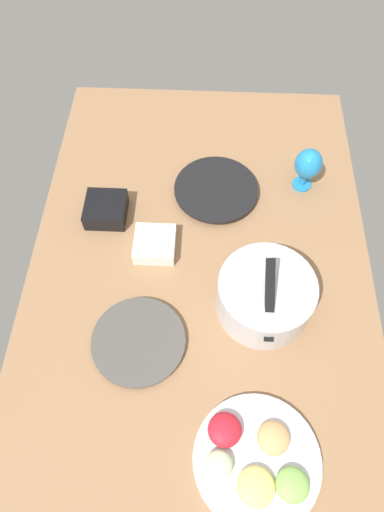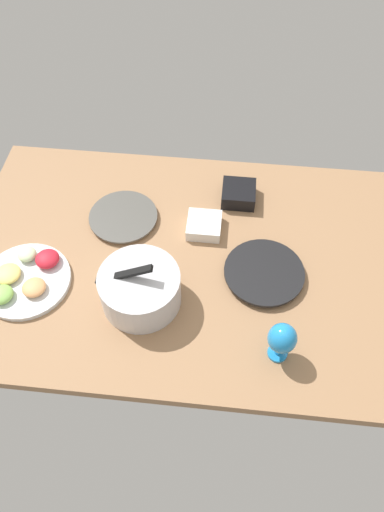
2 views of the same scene
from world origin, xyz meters
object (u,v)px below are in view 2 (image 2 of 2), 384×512
at_px(fruit_platter, 25,278).
at_px(square_bowl_white, 204,225).
at_px(square_bowl_black, 239,193).
at_px(dinner_plate_left, 264,273).
at_px(hurricane_glass_blue, 282,339).
at_px(dinner_plate_right, 123,217).
at_px(mixing_bowl, 140,288).

bearing_deg(fruit_platter, square_bowl_white, -153.65).
height_order(square_bowl_black, square_bowl_white, square_bowl_black).
distance_m(dinner_plate_left, hurricane_glass_blue, 0.31).
xyz_separation_m(dinner_plate_left, hurricane_glass_blue, (-0.05, 0.29, 0.09)).
distance_m(dinner_plate_left, square_bowl_white, 0.29).
xyz_separation_m(dinner_plate_left, fruit_platter, (0.82, 0.11, 0.00)).
xyz_separation_m(fruit_platter, square_bowl_black, (-0.71, -0.46, 0.01)).
relative_size(dinner_plate_left, dinner_plate_right, 1.08).
bearing_deg(dinner_plate_right, fruit_platter, 47.73).
distance_m(fruit_platter, square_bowl_black, 0.85).
height_order(mixing_bowl, square_bowl_black, mixing_bowl).
bearing_deg(dinner_plate_left, dinner_plate_right, -20.79).
bearing_deg(hurricane_glass_blue, fruit_platter, -11.94).
xyz_separation_m(mixing_bowl, hurricane_glass_blue, (-0.46, 0.15, 0.03)).
xyz_separation_m(mixing_bowl, square_bowl_black, (-0.30, -0.49, -0.04)).
xyz_separation_m(dinner_plate_right, square_bowl_white, (-0.31, 0.02, 0.02)).
relative_size(dinner_plate_left, square_bowl_white, 2.24).
height_order(fruit_platter, hurricane_glass_blue, hurricane_glass_blue).
bearing_deg(fruit_platter, dinner_plate_left, -172.47).
bearing_deg(square_bowl_white, square_bowl_black, -125.61).
xyz_separation_m(fruit_platter, square_bowl_white, (-0.59, -0.29, 0.01)).
bearing_deg(square_bowl_white, fruit_platter, 26.35).
bearing_deg(dinner_plate_right, square_bowl_white, 176.64).
height_order(dinner_plate_left, dinner_plate_right, dinner_plate_left).
relative_size(square_bowl_black, square_bowl_white, 1.03).
distance_m(hurricane_glass_blue, square_bowl_white, 0.55).
bearing_deg(square_bowl_black, mixing_bowl, 58.49).
height_order(dinner_plate_left, fruit_platter, fruit_platter).
distance_m(square_bowl_black, square_bowl_white, 0.21).
bearing_deg(dinner_plate_left, square_bowl_black, -73.21).
bearing_deg(fruit_platter, dinner_plate_right, -132.27).
bearing_deg(mixing_bowl, fruit_platter, -4.40).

